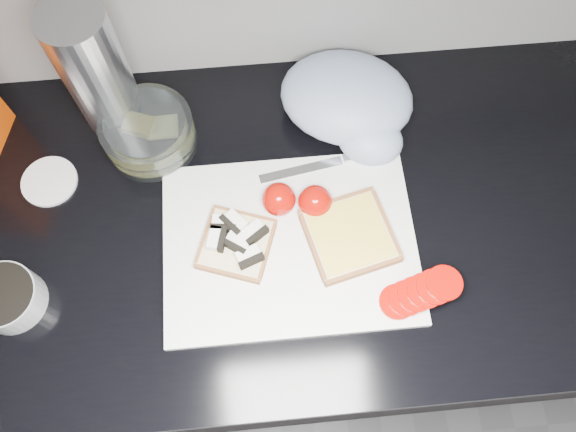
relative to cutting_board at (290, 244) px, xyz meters
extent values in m
cube|color=black|center=(-0.14, 0.06, -0.48)|extent=(3.50, 0.60, 0.86)
cube|color=black|center=(-0.14, 0.06, -0.03)|extent=(3.50, 0.64, 0.04)
cube|color=white|center=(0.00, 0.00, 0.00)|extent=(0.40, 0.30, 0.01)
cube|color=beige|center=(-0.08, 0.00, 0.01)|extent=(0.13, 0.13, 0.01)
cube|color=white|center=(-0.10, 0.04, 0.03)|extent=(0.04, 0.03, 0.01)
cube|color=black|center=(-0.10, 0.04, 0.03)|extent=(0.04, 0.01, 0.02)
cube|color=white|center=(-0.08, 0.03, 0.03)|extent=(0.04, 0.04, 0.01)
cube|color=black|center=(-0.08, 0.03, 0.03)|extent=(0.03, 0.04, 0.02)
cube|color=white|center=(-0.06, 0.02, 0.03)|extent=(0.04, 0.04, 0.01)
cube|color=black|center=(-0.06, 0.02, 0.03)|extent=(0.04, 0.03, 0.02)
cube|color=white|center=(-0.11, 0.01, 0.03)|extent=(0.03, 0.04, 0.01)
cube|color=black|center=(-0.11, 0.01, 0.03)|extent=(0.02, 0.04, 0.02)
cube|color=white|center=(-0.08, 0.00, 0.03)|extent=(0.04, 0.04, 0.01)
cube|color=black|center=(-0.08, 0.00, 0.03)|extent=(0.04, 0.03, 0.02)
cube|color=white|center=(-0.07, -0.02, 0.03)|extent=(0.04, 0.03, 0.01)
cube|color=black|center=(-0.07, -0.02, 0.03)|extent=(0.04, 0.02, 0.02)
cube|color=beige|center=(0.09, 0.00, 0.01)|extent=(0.15, 0.15, 0.02)
cube|color=yellow|center=(0.09, 0.00, 0.02)|extent=(0.14, 0.14, 0.00)
cylinder|color=#AF0B04|center=(0.15, -0.11, 0.01)|extent=(0.07, 0.07, 0.01)
cylinder|color=#AF0B04|center=(0.17, -0.11, 0.01)|extent=(0.07, 0.07, 0.01)
cylinder|color=#AF0B04|center=(0.18, -0.10, 0.02)|extent=(0.06, 0.06, 0.01)
cylinder|color=#AF0B04|center=(0.20, -0.10, 0.02)|extent=(0.06, 0.06, 0.01)
cylinder|color=#AF0B04|center=(0.21, -0.10, 0.03)|extent=(0.06, 0.06, 0.01)
cylinder|color=#AF0B04|center=(0.22, -0.09, 0.03)|extent=(0.07, 0.07, 0.01)
cube|color=#BCBCC1|center=(0.03, 0.13, 0.01)|extent=(0.14, 0.04, 0.00)
cube|color=#BCBCC1|center=(0.14, 0.14, 0.01)|extent=(0.07, 0.02, 0.01)
cylinder|color=#939898|center=(-0.43, -0.05, 0.02)|extent=(0.10, 0.10, 0.05)
cylinder|color=black|center=(-0.43, -0.05, 0.04)|extent=(0.10, 0.10, 0.01)
cylinder|color=white|center=(-0.39, 0.15, 0.00)|extent=(0.11, 0.11, 0.01)
cylinder|color=silver|center=(-0.22, 0.21, 0.03)|extent=(0.15, 0.15, 0.06)
cube|color=yellow|center=(-0.23, 0.21, 0.02)|extent=(0.06, 0.05, 0.03)
cube|color=#D8D881|center=(-0.19, 0.21, 0.01)|extent=(0.05, 0.04, 0.01)
cylinder|color=silver|center=(-0.28, 0.27, 0.12)|extent=(0.10, 0.10, 0.25)
ellipsoid|color=#A3B0C9|center=(0.12, 0.24, 0.04)|extent=(0.27, 0.24, 0.10)
ellipsoid|color=#A3B0C9|center=(0.15, 0.16, 0.03)|extent=(0.13, 0.12, 0.07)
sphere|color=#AF0B04|center=(-0.01, 0.07, 0.02)|extent=(0.06, 0.06, 0.06)
sphere|color=#AF0B04|center=(0.05, 0.06, 0.02)|extent=(0.06, 0.06, 0.06)
camera|label=1|loc=(-0.03, -0.30, 0.84)|focal=35.00mm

